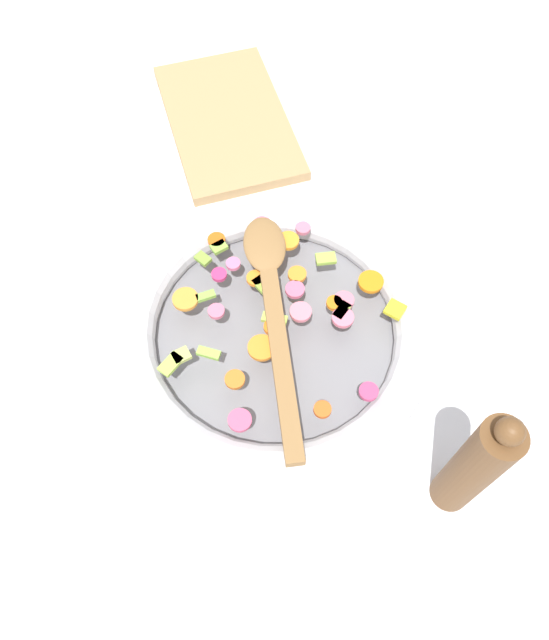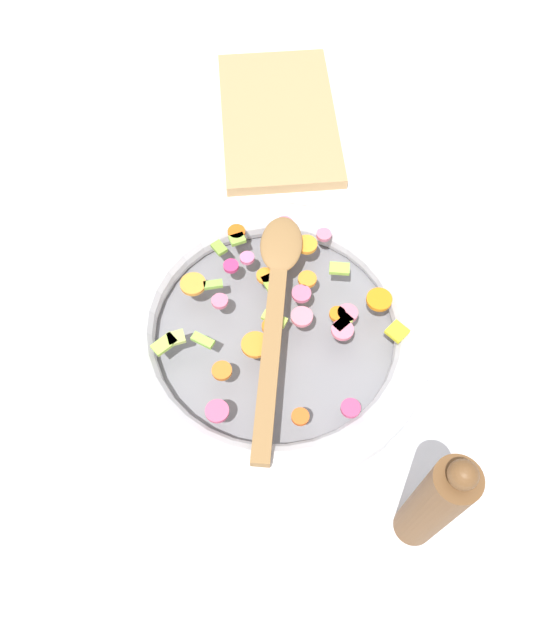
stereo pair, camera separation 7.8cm
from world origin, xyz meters
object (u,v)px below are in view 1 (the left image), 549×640
Objects in this scene: pepper_mill at (474,467)px; cutting_board at (228,121)px; wooden_spoon at (273,302)px; skillet at (274,330)px.

pepper_mill reaches higher than cutting_board.
wooden_spoon reaches higher than cutting_board.
wooden_spoon is 1.49× the size of pepper_mill.
cutting_board is (0.38, -0.04, -0.05)m from wooden_spoon.
skillet is 1.36× the size of cutting_board.
pepper_mill is at bearing -153.81° from wooden_spoon.
wooden_spoon is 1.15× the size of cutting_board.
skillet is at bearing 170.27° from wooden_spoon.
cutting_board is (0.40, -0.04, -0.01)m from skillet.
skillet is 0.04m from wooden_spoon.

